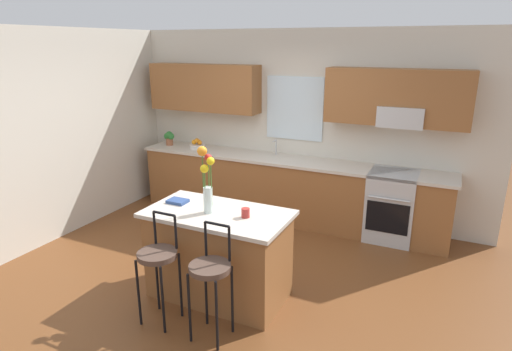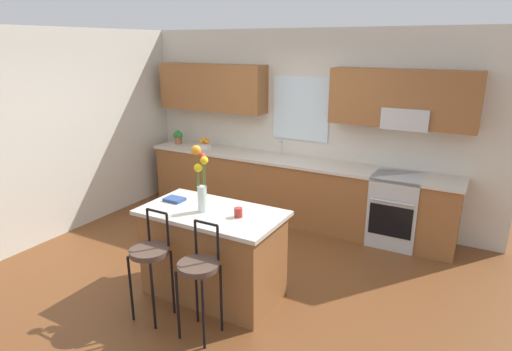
{
  "view_description": "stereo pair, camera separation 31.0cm",
  "coord_description": "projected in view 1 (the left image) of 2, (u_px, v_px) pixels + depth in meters",
  "views": [
    {
      "loc": [
        2.14,
        -3.83,
        2.5
      ],
      "look_at": [
        0.07,
        0.55,
        1.0
      ],
      "focal_mm": 30.08,
      "sensor_mm": 36.0,
      "label": 1
    },
    {
      "loc": [
        2.42,
        -3.69,
        2.5
      ],
      "look_at": [
        0.07,
        0.55,
        1.0
      ],
      "focal_mm": 30.08,
      "sensor_mm": 36.0,
      "label": 2
    }
  ],
  "objects": [
    {
      "name": "bar_stool_near",
      "position": [
        158.0,
        259.0,
        3.86
      ],
      "size": [
        0.36,
        0.36,
        1.04
      ],
      "color": "black",
      "rests_on": "ground"
    },
    {
      "name": "ground_plane",
      "position": [
        230.0,
        271.0,
        4.92
      ],
      "size": [
        14.0,
        14.0,
        0.0
      ],
      "primitive_type": "plane",
      "color": "brown"
    },
    {
      "name": "mug_ceramic",
      "position": [
        246.0,
        213.0,
        4.05
      ],
      "size": [
        0.08,
        0.08,
        0.09
      ],
      "primitive_type": "cylinder",
      "color": "#A52D28",
      "rests_on": "kitchen_island"
    },
    {
      "name": "wall_left",
      "position": [
        74.0,
        131.0,
        5.83
      ],
      "size": [
        0.12,
        4.6,
        2.7
      ],
      "primitive_type": "cube",
      "color": "beige",
      "rests_on": "ground"
    },
    {
      "name": "flower_vase",
      "position": [
        207.0,
        179.0,
        4.07
      ],
      "size": [
        0.17,
        0.14,
        0.66
      ],
      "color": "silver",
      "rests_on": "kitchen_island"
    },
    {
      "name": "fruit_bowl_oranges",
      "position": [
        197.0,
        145.0,
        6.72
      ],
      "size": [
        0.24,
        0.24,
        0.16
      ],
      "color": "silver",
      "rests_on": "counter_run"
    },
    {
      "name": "back_wall_assembly",
      "position": [
        296.0,
        115.0,
        6.17
      ],
      "size": [
        5.6,
        0.5,
        2.7
      ],
      "color": "beige",
      "rests_on": "ground"
    },
    {
      "name": "cookbook",
      "position": [
        178.0,
        201.0,
        4.43
      ],
      "size": [
        0.2,
        0.15,
        0.03
      ],
      "primitive_type": "cube",
      "color": "navy",
      "rests_on": "kitchen_island"
    },
    {
      "name": "bar_stool_middle",
      "position": [
        211.0,
        272.0,
        3.64
      ],
      "size": [
        0.36,
        0.36,
        1.04
      ],
      "color": "black",
      "rests_on": "ground"
    },
    {
      "name": "counter_run",
      "position": [
        286.0,
        189.0,
        6.25
      ],
      "size": [
        4.56,
        0.64,
        0.92
      ],
      "color": "brown",
      "rests_on": "ground"
    },
    {
      "name": "sink_faucet",
      "position": [
        276.0,
        146.0,
        6.29
      ],
      "size": [
        0.02,
        0.13,
        0.23
      ],
      "color": "#B7BABC",
      "rests_on": "counter_run"
    },
    {
      "name": "kitchen_island",
      "position": [
        219.0,
        254.0,
        4.32
      ],
      "size": [
        1.42,
        0.78,
        0.92
      ],
      "color": "brown",
      "rests_on": "ground"
    },
    {
      "name": "potted_plant_small",
      "position": [
        169.0,
        137.0,
        6.91
      ],
      "size": [
        0.19,
        0.13,
        0.22
      ],
      "color": "#9E5B3D",
      "rests_on": "counter_run"
    },
    {
      "name": "oven_range",
      "position": [
        391.0,
        206.0,
        5.62
      ],
      "size": [
        0.6,
        0.64,
        0.92
      ],
      "color": "#B7BABC",
      "rests_on": "ground"
    }
  ]
}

